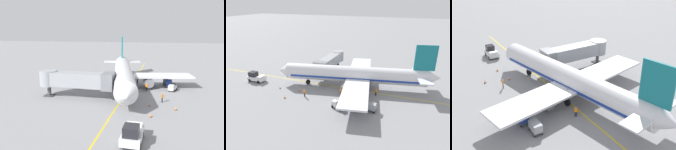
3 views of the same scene
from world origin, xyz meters
The scene contains 14 objects.
ground_plane centered at (0.00, 0.00, 0.00)m, with size 400.00×400.00×0.00m, color gray.
gate_lead_in_line centered at (0.00, 0.00, 0.00)m, with size 0.24×80.00×0.01m, color gold.
parked_airliner centered at (1.22, 0.70, 3.19)m, with size 30.43×37.12×10.63m.
jet_bridge centered at (8.35, 10.00, 3.46)m, with size 14.45×3.50×4.98m.
pushback_tractor centered at (-4.22, 25.07, 1.10)m, with size 2.28×4.44×2.40m.
baggage_tug_lead centered at (-9.21, 1.00, 0.71)m, with size 1.95×2.75×1.62m.
baggage_cart_front centered at (-8.56, -2.09, 0.95)m, with size 1.38×2.92×1.58m.
baggage_cart_second_in_train centered at (-7.93, -5.02, 0.95)m, with size 1.38×2.92×1.58m.
ground_crew_wing_walker centered at (-7.27, 9.33, 0.95)m, with size 0.35×0.71×1.69m.
ground_crew_loader centered at (-1.27, -4.73, 0.95)m, with size 0.61×0.54×1.69m.
ground_crew_marshaller centered at (-4.02, 2.33, 0.95)m, with size 0.72×0.33×1.69m.
safety_cone_nose_left centered at (-5.76, 16.81, 0.29)m, with size 0.36×0.36×0.59m.
safety_cone_nose_right centered at (-5.24, 11.84, 0.29)m, with size 0.36×0.36×0.59m.
safety_cone_wing_tip centered at (-9.43, 12.89, 0.29)m, with size 0.36×0.36×0.59m.
Camera 1 is at (-7.32, 48.34, 12.32)m, focal length 36.32 mm.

